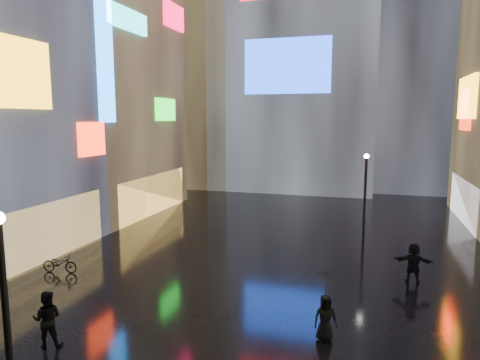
% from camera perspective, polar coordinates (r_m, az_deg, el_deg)
% --- Properties ---
extents(ground, '(140.00, 140.00, 0.00)m').
position_cam_1_polar(ground, '(24.41, 5.49, -9.08)').
color(ground, black).
rests_on(ground, ground).
extents(building_left_far, '(10.28, 12.00, 22.00)m').
position_cam_1_polar(building_left_far, '(35.58, -19.03, 13.82)').
color(building_left_far, black).
rests_on(building_left_far, ground).
extents(tower_flank_right, '(12.00, 12.00, 34.00)m').
position_cam_1_polar(tower_flank_right, '(50.04, 22.89, 18.85)').
color(tower_flank_right, black).
rests_on(tower_flank_right, ground).
extents(tower_flank_left, '(10.00, 10.00, 26.00)m').
position_cam_1_polar(tower_flank_left, '(48.87, -5.78, 14.96)').
color(tower_flank_left, black).
rests_on(tower_flank_left, ground).
extents(lamp_near, '(0.30, 0.30, 5.20)m').
position_cam_1_polar(lamp_near, '(11.54, -28.81, -14.73)').
color(lamp_near, black).
rests_on(lamp_near, ground).
extents(lamp_far, '(0.30, 0.30, 5.20)m').
position_cam_1_polar(lamp_far, '(26.32, 16.34, -1.51)').
color(lamp_far, black).
rests_on(lamp_far, ground).
extents(pedestrian_1, '(1.11, 1.01, 1.84)m').
position_cam_1_polar(pedestrian_1, '(15.55, -24.32, -16.53)').
color(pedestrian_1, black).
rests_on(pedestrian_1, ground).
extents(pedestrian_4, '(0.89, 0.74, 1.56)m').
position_cam_1_polar(pedestrian_4, '(14.93, 11.31, -17.61)').
color(pedestrian_4, black).
rests_on(pedestrian_4, ground).
extents(pedestrian_5, '(1.69, 0.59, 1.81)m').
position_cam_1_polar(pedestrian_5, '(20.73, 22.13, -10.21)').
color(pedestrian_5, black).
rests_on(pedestrian_5, ground).
extents(umbrella_2, '(1.26, 1.27, 0.83)m').
position_cam_1_polar(umbrella_2, '(14.46, 11.45, -13.35)').
color(umbrella_2, black).
rests_on(umbrella_2, pedestrian_4).
extents(bicycle, '(1.78, 0.81, 0.90)m').
position_cam_1_polar(bicycle, '(22.27, -22.90, -10.21)').
color(bicycle, black).
rests_on(bicycle, ground).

